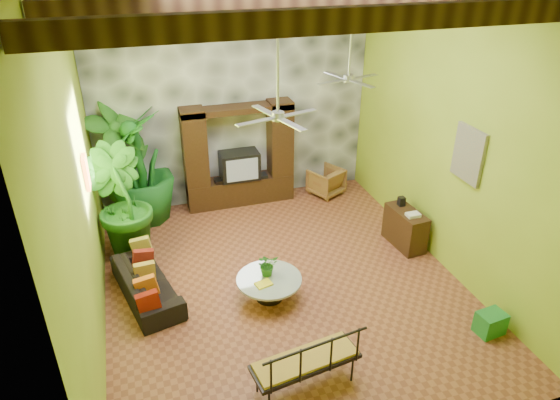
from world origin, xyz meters
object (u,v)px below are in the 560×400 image
object	(u,v)px
entertainment_center	(239,163)
coffee_table	(269,285)
green_bin	(490,323)
tall_plant_a	(122,161)
ceiling_fan_front	(278,102)
side_console	(405,228)
ceiling_fan_back	(349,67)
wicker_armchair	(326,181)
sofa	(146,283)
iron_bench	(308,361)
tall_plant_b	(120,204)
tall_plant_c	(140,167)

from	to	relation	value
entertainment_center	coffee_table	world-z (taller)	entertainment_center
green_bin	tall_plant_a	bearing A→B (deg)	133.76
ceiling_fan_front	side_console	bearing A→B (deg)	15.99
ceiling_fan_back	wicker_armchair	size ratio (longest dim) A/B	2.65
sofa	tall_plant_a	bearing A→B (deg)	-10.25
ceiling_fan_front	ceiling_fan_back	xyz separation A→B (m)	(1.80, 1.60, 0.00)
ceiling_fan_front	iron_bench	world-z (taller)	ceiling_fan_front
tall_plant_a	coffee_table	world-z (taller)	tall_plant_a
ceiling_fan_back	sofa	size ratio (longest dim) A/B	0.99
entertainment_center	sofa	bearing A→B (deg)	-128.98
iron_bench	side_console	bearing A→B (deg)	34.29
tall_plant_b	side_console	xyz separation A→B (m)	(5.22, -1.31, -0.72)
entertainment_center	wicker_armchair	world-z (taller)	entertainment_center
sofa	tall_plant_c	xyz separation A→B (m)	(0.18, 2.72, 0.93)
ceiling_fan_front	green_bin	world-z (taller)	ceiling_fan_front
ceiling_fan_back	tall_plant_c	bearing A→B (deg)	154.03
ceiling_fan_back	tall_plant_c	size ratio (longest dim) A/B	0.77
side_console	ceiling_fan_back	bearing A→B (deg)	138.52
entertainment_center	green_bin	bearing A→B (deg)	-63.50
ceiling_fan_back	side_console	size ratio (longest dim) A/B	1.98
wicker_armchair	green_bin	bearing A→B (deg)	70.75
tall_plant_a	iron_bench	size ratio (longest dim) A/B	1.74
tall_plant_b	entertainment_center	bearing A→B (deg)	28.79
ceiling_fan_front	ceiling_fan_back	bearing A→B (deg)	41.63
tall_plant_a	tall_plant_b	bearing A→B (deg)	-94.75
entertainment_center	ceiling_fan_front	size ratio (longest dim) A/B	1.29
green_bin	coffee_table	bearing A→B (deg)	148.75
entertainment_center	ceiling_fan_back	xyz separation A→B (m)	(1.60, -1.94, 2.44)
iron_bench	coffee_table	bearing A→B (deg)	80.00
ceiling_fan_back	green_bin	xyz separation A→B (m)	(1.05, -3.38, -3.22)
sofa	ceiling_fan_front	bearing A→B (deg)	-121.59
ceiling_fan_back	side_console	world-z (taller)	ceiling_fan_back
iron_bench	tall_plant_b	bearing A→B (deg)	109.66
ceiling_fan_back	iron_bench	xyz separation A→B (m)	(-2.01, -3.58, -2.86)
wicker_armchair	coffee_table	xyz separation A→B (m)	(-2.36, -3.29, -0.06)
iron_bench	sofa	bearing A→B (deg)	117.15
ceiling_fan_front	ceiling_fan_back	size ratio (longest dim) A/B	1.00
tall_plant_c	iron_bench	bearing A→B (deg)	-72.48
entertainment_center	tall_plant_c	xyz separation A→B (m)	(-2.12, -0.13, 0.24)
sofa	side_console	xyz separation A→B (m)	(4.95, 0.12, 0.10)
coffee_table	iron_bench	world-z (taller)	iron_bench
entertainment_center	green_bin	distance (m)	5.99
sofa	side_console	size ratio (longest dim) A/B	1.99
tall_plant_c	green_bin	bearing A→B (deg)	-47.43
wicker_armchair	entertainment_center	bearing A→B (deg)	-32.29
tall_plant_a	coffee_table	xyz separation A→B (m)	(2.11, -3.51, -1.07)
green_bin	tall_plant_b	bearing A→B (deg)	143.23
coffee_table	sofa	bearing A→B (deg)	161.51
sofa	side_console	world-z (taller)	side_console
tall_plant_b	coffee_table	size ratio (longest dim) A/B	2.00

